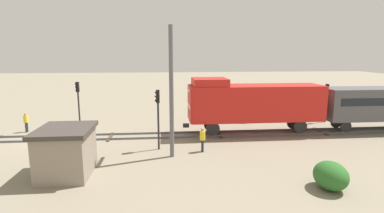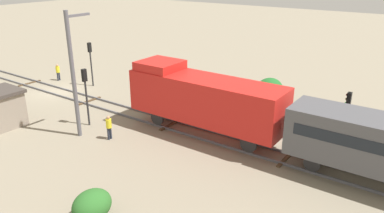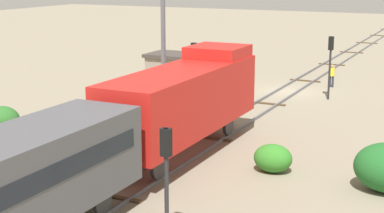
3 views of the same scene
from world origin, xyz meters
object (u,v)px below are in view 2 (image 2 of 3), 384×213
object	(u,v)px
traffic_signal_mid	(85,87)
worker_near_track	(58,71)
traffic_signal_far	(347,110)
locomotive	(203,97)
worker_by_signal	(109,126)
catenary_mast	(73,73)
traffic_signal_near	(90,56)

from	to	relation	value
traffic_signal_mid	worker_near_track	size ratio (longest dim) A/B	2.51
traffic_signal_far	traffic_signal_mid	bearing A→B (deg)	-66.77
locomotive	worker_by_signal	distance (m)	6.61
locomotive	catenary_mast	xyz separation A→B (m)	(4.94, -6.92, 1.74)
traffic_signal_near	traffic_signal_mid	distance (m)	9.78
locomotive	traffic_signal_far	world-z (taller)	locomotive
locomotive	traffic_signal_near	size ratio (longest dim) A/B	2.73
traffic_signal_near	traffic_signal_mid	xyz separation A→B (m)	(6.60, 7.21, 0.01)
traffic_signal_far	worker_by_signal	bearing A→B (deg)	-59.52
traffic_signal_mid	worker_by_signal	xyz separation A→B (m)	(0.80, 3.05, -1.97)
locomotive	traffic_signal_far	size ratio (longest dim) A/B	3.06
locomotive	catenary_mast	world-z (taller)	catenary_mast
traffic_signal_near	traffic_signal_far	size ratio (longest dim) A/B	1.12
traffic_signal_far	worker_near_track	size ratio (longest dim) A/B	2.23
worker_near_track	locomotive	bearing A→B (deg)	164.94
traffic_signal_mid	traffic_signal_far	xyz separation A→B (m)	(-7.00, 16.31, -0.32)
locomotive	traffic_signal_mid	world-z (taller)	locomotive
traffic_signal_far	worker_by_signal	xyz separation A→B (m)	(7.80, -13.25, -1.66)
worker_near_track	traffic_signal_far	bearing A→B (deg)	174.49
traffic_signal_mid	traffic_signal_far	distance (m)	17.75
locomotive	traffic_signal_mid	bearing A→B (deg)	-66.53
locomotive	catenary_mast	size ratio (longest dim) A/B	1.36
worker_by_signal	catenary_mast	xyz separation A→B (m)	(0.74, -2.14, 3.52)
traffic_signal_far	worker_near_track	distance (m)	27.87
traffic_signal_mid	traffic_signal_far	bearing A→B (deg)	113.23
worker_by_signal	locomotive	bearing A→B (deg)	-5.19
traffic_signal_near	worker_by_signal	distance (m)	12.80
traffic_signal_mid	traffic_signal_far	size ratio (longest dim) A/B	1.13
locomotive	traffic_signal_near	distance (m)	15.38
traffic_signal_far	locomotive	bearing A→B (deg)	-66.99
traffic_signal_mid	catenary_mast	bearing A→B (deg)	30.61
traffic_signal_far	catenary_mast	world-z (taller)	catenary_mast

